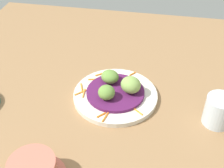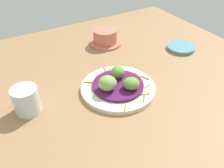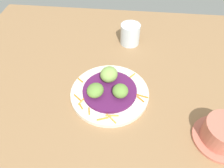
{
  "view_description": "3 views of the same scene",
  "coord_description": "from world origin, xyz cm",
  "views": [
    {
      "loc": [
        13.82,
        -61.32,
        56.82
      ],
      "look_at": [
        2.24,
        0.95,
        5.85
      ],
      "focal_mm": 47.53,
      "sensor_mm": 36.0,
      "label": 1
    },
    {
      "loc": [
        35.15,
        50.52,
        49.03
      ],
      "look_at": [
        5.12,
        -0.64,
        4.5
      ],
      "focal_mm": 38.63,
      "sensor_mm": 36.0,
      "label": 2
    },
    {
      "loc": [
        -37.82,
        -5.09,
        51.49
      ],
      "look_at": [
        4.95,
        -0.51,
        5.1
      ],
      "focal_mm": 34.26,
      "sensor_mm": 36.0,
      "label": 3
    }
  ],
  "objects": [
    {
      "name": "table_surface",
      "position": [
        0.0,
        0.0,
        1.0
      ],
      "size": [
        110.0,
        110.0,
        2.0
      ],
      "primitive_type": "cube",
      "color": "#936D47",
      "rests_on": "ground"
    },
    {
      "name": "main_plate",
      "position": [
        3.36,
        0.44,
        2.7
      ],
      "size": [
        23.28,
        23.28,
        1.4
      ],
      "primitive_type": "cylinder",
      "color": "silver",
      "rests_on": "table_surface"
    },
    {
      "name": "cabbage_bed",
      "position": [
        3.36,
        0.44,
        3.85
      ],
      "size": [
        16.02,
        16.02,
        0.89
      ],
      "primitive_type": "cylinder",
      "color": "#51194C",
      "rests_on": "main_plate"
    },
    {
      "name": "carrot_garnish",
      "position": [
        -0.5,
        0.24,
        3.6
      ],
      "size": [
        19.42,
        22.06,
        0.4
      ],
      "color": "orange",
      "rests_on": "main_plate"
    },
    {
      "name": "guac_scoop_left",
      "position": [
        1.54,
        -3.21,
        6.21
      ],
      "size": [
        6.2,
        6.17,
        3.83
      ],
      "primitive_type": "ellipsoid",
      "rotation": [
        0.0,
        0.0,
        2.6
      ],
      "color": "olive",
      "rests_on": "cabbage_bed"
    },
    {
      "name": "guac_scoop_center",
      "position": [
        7.44,
        0.68,
        6.54
      ],
      "size": [
        7.15,
        6.95,
        4.49
      ],
      "primitive_type": "ellipsoid",
      "rotation": [
        0.0,
        0.0,
        4.3
      ],
      "color": "#84A851",
      "rests_on": "cabbage_bed"
    },
    {
      "name": "guac_scoop_right",
      "position": [
        1.12,
        3.84,
        6.07
      ],
      "size": [
        6.65,
        6.45,
        3.54
      ],
      "primitive_type": "ellipsoid",
      "rotation": [
        0.0,
        0.0,
        4.26
      ],
      "color": "olive",
      "rests_on": "cabbage_bed"
    },
    {
      "name": "side_plate_small",
      "position": [
        -32.36,
        -9.8,
        2.69
      ],
      "size": [
        11.02,
        11.02,
        1.39
      ],
      "primitive_type": "cylinder",
      "color": "teal",
      "rests_on": "table_surface"
    },
    {
      "name": "terracotta_bowl",
      "position": [
        -8.41,
        -29.24,
        4.86
      ],
      "size": [
        13.39,
        13.39,
        6.27
      ],
      "color": "#C66B56",
      "rests_on": "table_surface"
    },
    {
      "name": "water_glass",
      "position": [
        30.12,
        -4.61,
        5.87
      ],
      "size": [
        7.2,
        7.2,
        7.74
      ],
      "primitive_type": "cylinder",
      "color": "silver",
      "rests_on": "table_surface"
    }
  ]
}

